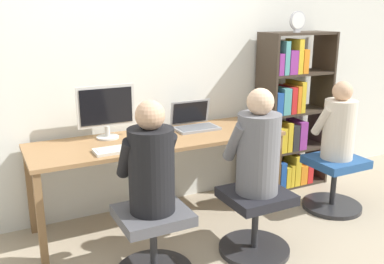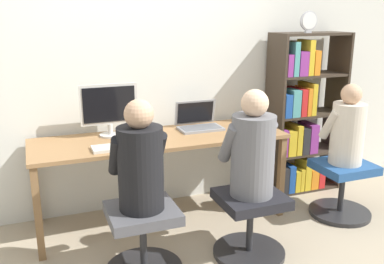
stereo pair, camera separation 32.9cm
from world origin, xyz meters
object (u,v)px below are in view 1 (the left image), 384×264
at_px(bookshelf, 289,119).
at_px(office_chair_right, 255,219).
at_px(keyboard, 124,149).
at_px(desk_clock, 298,21).
at_px(person_at_monitor, 151,163).
at_px(person_at_laptop, 258,147).
at_px(person_near_shelf, 339,125).
at_px(desktop_monitor, 106,111).
at_px(office_chair_side, 334,181).
at_px(laptop, 195,123).
at_px(office_chair_left, 153,240).

bearing_deg(bookshelf, office_chair_right, -138.43).
bearing_deg(keyboard, desk_clock, 8.08).
height_order(person_at_monitor, person_at_laptop, person_at_laptop).
bearing_deg(person_at_laptop, person_near_shelf, 15.29).
bearing_deg(desk_clock, office_chair_right, -139.84).
distance_m(desktop_monitor, bookshelf, 1.80).
bearing_deg(person_at_laptop, office_chair_side, 15.02).
height_order(keyboard, person_at_monitor, person_at_monitor).
relative_size(desktop_monitor, person_near_shelf, 0.68).
distance_m(laptop, desk_clock, 1.30).
bearing_deg(person_at_monitor, office_chair_side, 7.04).
bearing_deg(desk_clock, office_chair_left, -156.42).
distance_m(desktop_monitor, keyboard, 0.41).
distance_m(keyboard, person_at_laptop, 0.95).
xyz_separation_m(desktop_monitor, keyboard, (0.02, -0.35, -0.21)).
bearing_deg(desktop_monitor, desk_clock, -3.53).
height_order(laptop, person_near_shelf, person_near_shelf).
relative_size(person_at_monitor, office_chair_side, 1.38).
distance_m(bookshelf, desk_clock, 0.92).
bearing_deg(desk_clock, keyboard, -171.92).
height_order(office_chair_right, office_chair_side, same).
xyz_separation_m(office_chair_left, desk_clock, (1.71, 0.75, 1.35)).
distance_m(office_chair_left, person_near_shelf, 1.88).
relative_size(laptop, person_at_laptop, 0.50).
bearing_deg(desk_clock, person_near_shelf, -81.07).
xyz_separation_m(laptop, office_chair_right, (0.05, -0.86, -0.52)).
xyz_separation_m(office_chair_right, person_near_shelf, (1.03, 0.29, 0.51)).
distance_m(desktop_monitor, laptop, 0.77).
height_order(office_chair_left, person_near_shelf, person_near_shelf).
distance_m(office_chair_right, bookshelf, 1.39).
height_order(desktop_monitor, laptop, desktop_monitor).
relative_size(person_at_laptop, office_chair_side, 1.42).
distance_m(laptop, office_chair_left, 1.20).
bearing_deg(person_near_shelf, laptop, 151.90).
bearing_deg(person_at_monitor, office_chair_left, -90.00).
relative_size(keyboard, desk_clock, 2.28).
bearing_deg(bookshelf, person_near_shelf, -85.82).
relative_size(keyboard, office_chair_right, 0.83).
relative_size(laptop, person_near_shelf, 0.55).
bearing_deg(person_at_monitor, bookshelf, 25.01).
bearing_deg(laptop, desktop_monitor, 176.42).
bearing_deg(keyboard, office_chair_left, -88.29).
xyz_separation_m(desk_clock, office_chair_side, (0.08, -0.52, -1.35)).
height_order(desktop_monitor, bookshelf, bookshelf).
bearing_deg(person_at_monitor, desktop_monitor, 92.04).
bearing_deg(desktop_monitor, office_chair_right, -49.03).
relative_size(laptop, bookshelf, 0.24).
distance_m(person_at_monitor, desk_clock, 2.04).
bearing_deg(office_chair_side, keyboard, 171.35).
relative_size(desk_clock, person_near_shelf, 0.28).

